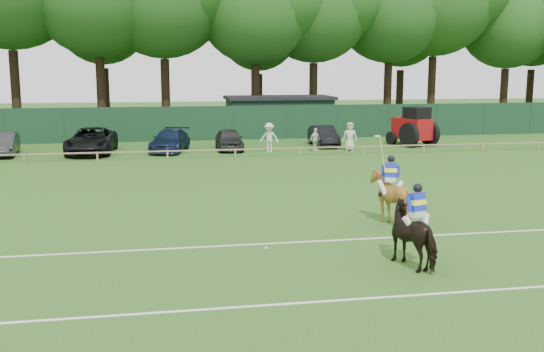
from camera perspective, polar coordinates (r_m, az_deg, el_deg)
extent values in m
plane|color=#1E4C14|center=(20.54, 0.13, -5.30)|extent=(160.00, 160.00, 0.00)
imported|color=black|center=(17.67, 12.77, -5.16)|extent=(1.53, 2.23, 1.72)
imported|color=brown|center=(22.17, 10.52, -1.88)|extent=(2.03, 2.13, 1.85)
imported|color=#2B2B2E|center=(41.86, -22.95, 2.65)|extent=(1.86, 4.38, 1.41)
imported|color=black|center=(41.06, -15.88, 3.06)|extent=(3.01, 5.91, 1.60)
imported|color=#121F3B|center=(41.00, -9.13, 3.15)|extent=(3.03, 5.11, 1.39)
imported|color=#2A2A2C|center=(41.30, -3.88, 3.30)|extent=(1.69, 4.08, 1.38)
imported|color=black|center=(43.43, 4.64, 3.59)|extent=(1.59, 4.18, 1.36)
imported|color=beige|center=(40.16, -0.25, 3.47)|extent=(1.36, 1.05, 1.85)
imported|color=silver|center=(40.73, 3.88, 3.27)|extent=(0.92, 0.79, 1.48)
imported|color=beige|center=(41.08, 7.00, 3.53)|extent=(1.02, 0.81, 1.83)
cube|color=silver|center=(17.53, 12.85, -3.28)|extent=(0.42, 0.36, 0.18)
cube|color=#1A2AC0|center=(17.46, 12.89, -2.26)|extent=(0.48, 0.42, 0.51)
cube|color=#FFFD28|center=(17.47, 12.88, -2.32)|extent=(0.50, 0.41, 0.18)
sphere|color=black|center=(17.39, 12.93, -1.06)|extent=(0.25, 0.25, 0.25)
cylinder|color=silver|center=(17.74, 13.55, -4.15)|extent=(0.40, 0.43, 0.59)
cylinder|color=silver|center=(17.40, 12.28, -4.38)|extent=(0.46, 0.29, 0.59)
cube|color=silver|center=(22.05, 10.58, -0.26)|extent=(0.43, 0.38, 0.18)
cube|color=#1A2AC0|center=(22.00, 10.60, 0.56)|extent=(0.49, 0.44, 0.51)
cube|color=#FFFD28|center=(22.00, 10.60, 0.51)|extent=(0.51, 0.43, 0.18)
sphere|color=black|center=(21.94, 10.63, 1.51)|extent=(0.25, 0.25, 0.25)
cylinder|color=silver|center=(22.05, 11.22, -1.08)|extent=(0.47, 0.28, 0.59)
cylinder|color=silver|center=(22.06, 9.87, -1.03)|extent=(0.38, 0.45, 0.59)
cylinder|color=tan|center=(21.98, 9.87, 2.02)|extent=(0.05, 0.64, 1.17)
sphere|color=silver|center=(18.91, -0.52, -6.49)|extent=(0.09, 0.09, 0.09)
cube|color=silver|center=(14.96, 4.41, -11.16)|extent=(60.00, 0.10, 0.01)
cube|color=silver|center=(19.59, 0.67, -6.03)|extent=(60.00, 0.10, 0.01)
cube|color=#997F5B|center=(37.99, -4.82, 2.35)|extent=(62.00, 0.08, 0.08)
cube|color=#14351E|center=(46.82, -5.92, 4.72)|extent=(92.00, 0.04, 2.50)
cube|color=#14331E|center=(50.58, 0.63, 5.32)|extent=(8.00, 4.00, 2.80)
cube|color=black|center=(50.48, 0.63, 7.04)|extent=(8.40, 4.40, 0.24)
cube|color=maroon|center=(44.67, 12.42, 4.18)|extent=(2.24, 2.97, 1.43)
cube|color=black|center=(44.27, 12.85, 5.40)|extent=(1.73, 1.79, 0.99)
cylinder|color=black|center=(43.51, 12.17, 3.61)|extent=(0.87, 1.67, 1.65)
cylinder|color=black|center=(44.78, 13.96, 3.71)|extent=(0.87, 1.67, 1.65)
cylinder|color=black|center=(45.02, 10.66, 3.37)|extent=(0.61, 0.94, 0.88)
cylinder|color=black|center=(46.11, 12.23, 3.46)|extent=(0.61, 0.94, 0.88)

